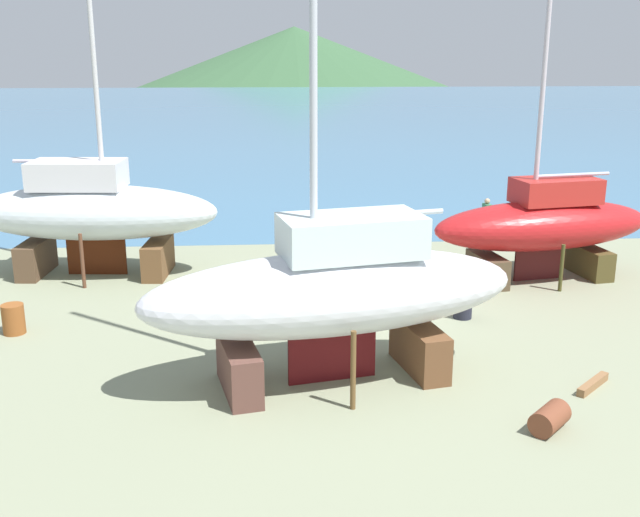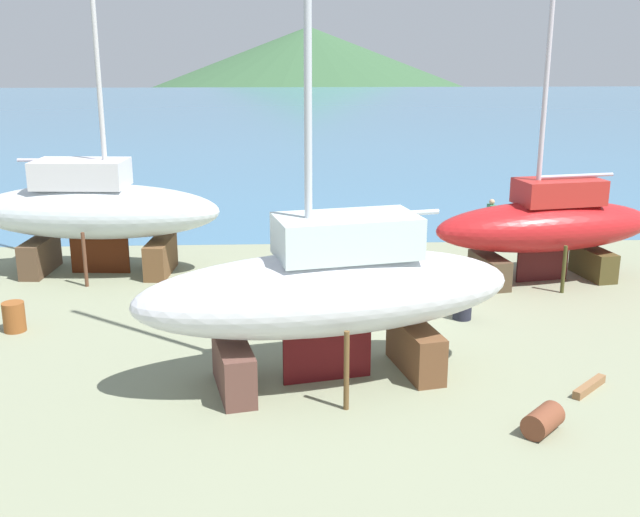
{
  "view_description": "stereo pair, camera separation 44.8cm",
  "coord_description": "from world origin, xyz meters",
  "px_view_note": "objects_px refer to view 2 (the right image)",
  "views": [
    {
      "loc": [
        -3.41,
        -21.65,
        7.55
      ],
      "look_at": [
        -1.99,
        0.16,
        1.41
      ],
      "focal_mm": 42.63,
      "sensor_mm": 36.0,
      "label": 1
    },
    {
      "loc": [
        -2.97,
        -21.67,
        7.55
      ],
      "look_at": [
        -1.99,
        0.16,
        1.41
      ],
      "focal_mm": 42.63,
      "sensor_mm": 36.0,
      "label": 2
    }
  ],
  "objects_px": {
    "sailboat_small_center": "(329,291)",
    "worker": "(491,220)",
    "barrel_tar_black": "(543,421)",
    "sailboat_large_starboard": "(95,210)",
    "barrel_rust_near": "(14,317)",
    "barrel_tipped_left": "(462,306)",
    "sailboat_mid_port": "(546,225)"
  },
  "relations": [
    {
      "from": "sailboat_small_center",
      "to": "barrel_tar_black",
      "type": "height_order",
      "value": "sailboat_small_center"
    },
    {
      "from": "barrel_tar_black",
      "to": "sailboat_large_starboard",
      "type": "bearing_deg",
      "value": 134.5
    },
    {
      "from": "sailboat_large_starboard",
      "to": "barrel_tar_black",
      "type": "bearing_deg",
      "value": -41.44
    },
    {
      "from": "sailboat_mid_port",
      "to": "barrel_rust_near",
      "type": "relative_size",
      "value": 15.05
    },
    {
      "from": "sailboat_small_center",
      "to": "worker",
      "type": "relative_size",
      "value": 8.33
    },
    {
      "from": "barrel_tar_black",
      "to": "barrel_rust_near",
      "type": "relative_size",
      "value": 1.12
    },
    {
      "from": "worker",
      "to": "sailboat_mid_port",
      "type": "bearing_deg",
      "value": 88.46
    },
    {
      "from": "worker",
      "to": "barrel_tipped_left",
      "type": "relative_size",
      "value": 2.28
    },
    {
      "from": "barrel_rust_near",
      "to": "sailboat_small_center",
      "type": "bearing_deg",
      "value": -22.85
    },
    {
      "from": "barrel_tar_black",
      "to": "barrel_tipped_left",
      "type": "relative_size",
      "value": 1.21
    },
    {
      "from": "sailboat_large_starboard",
      "to": "barrel_rust_near",
      "type": "height_order",
      "value": "sailboat_large_starboard"
    },
    {
      "from": "barrel_rust_near",
      "to": "barrel_tipped_left",
      "type": "height_order",
      "value": "barrel_rust_near"
    },
    {
      "from": "sailboat_mid_port",
      "to": "sailboat_small_center",
      "type": "relative_size",
      "value": 0.86
    },
    {
      "from": "worker",
      "to": "barrel_tar_black",
      "type": "height_order",
      "value": "worker"
    },
    {
      "from": "sailboat_small_center",
      "to": "sailboat_large_starboard",
      "type": "height_order",
      "value": "sailboat_small_center"
    },
    {
      "from": "sailboat_large_starboard",
      "to": "sailboat_small_center",
      "type": "bearing_deg",
      "value": -46.71
    },
    {
      "from": "barrel_rust_near",
      "to": "barrel_tipped_left",
      "type": "relative_size",
      "value": 1.08
    },
    {
      "from": "sailboat_small_center",
      "to": "barrel_rust_near",
      "type": "relative_size",
      "value": 17.53
    },
    {
      "from": "worker",
      "to": "barrel_tipped_left",
      "type": "distance_m",
      "value": 9.33
    },
    {
      "from": "sailboat_small_center",
      "to": "worker",
      "type": "distance_m",
      "value": 14.67
    },
    {
      "from": "sailboat_small_center",
      "to": "barrel_rust_near",
      "type": "height_order",
      "value": "sailboat_small_center"
    },
    {
      "from": "sailboat_small_center",
      "to": "barrel_tipped_left",
      "type": "relative_size",
      "value": 19.0
    },
    {
      "from": "sailboat_small_center",
      "to": "barrel_tar_black",
      "type": "relative_size",
      "value": 15.65
    },
    {
      "from": "sailboat_mid_port",
      "to": "sailboat_large_starboard",
      "type": "distance_m",
      "value": 15.02
    },
    {
      "from": "sailboat_large_starboard",
      "to": "worker",
      "type": "xyz_separation_m",
      "value": [
        14.55,
        3.68,
        -1.31
      ]
    },
    {
      "from": "sailboat_large_starboard",
      "to": "barrel_tipped_left",
      "type": "distance_m",
      "value": 12.65
    },
    {
      "from": "sailboat_small_center",
      "to": "barrel_tipped_left",
      "type": "distance_m",
      "value": 5.95
    },
    {
      "from": "worker",
      "to": "barrel_rust_near",
      "type": "relative_size",
      "value": 2.1
    },
    {
      "from": "sailboat_large_starboard",
      "to": "barrel_tar_black",
      "type": "xyz_separation_m",
      "value": [
        11.56,
        -11.77,
        -1.93
      ]
    },
    {
      "from": "sailboat_small_center",
      "to": "sailboat_large_starboard",
      "type": "relative_size",
      "value": 1.01
    },
    {
      "from": "sailboat_mid_port",
      "to": "barrel_tipped_left",
      "type": "height_order",
      "value": "sailboat_mid_port"
    },
    {
      "from": "worker",
      "to": "barrel_tar_black",
      "type": "xyz_separation_m",
      "value": [
        -2.99,
        -15.45,
        -0.63
      ]
    }
  ]
}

